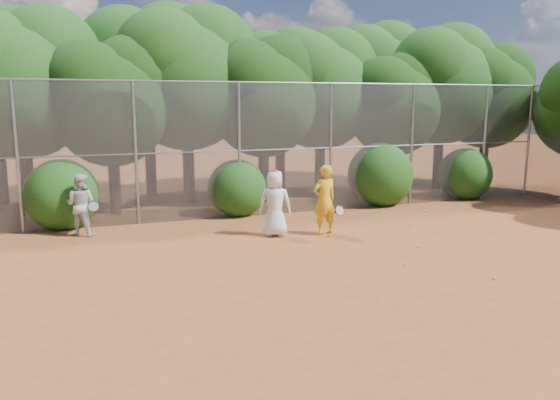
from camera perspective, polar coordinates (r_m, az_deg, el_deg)
name	(u,v)px	position (r m, az deg, el deg)	size (l,w,h in m)	color
ground	(366,269)	(11.60, 9.01, -7.12)	(80.00, 80.00, 0.00)	brown
fence_back	(267,148)	(16.58, -1.34, 5.45)	(20.05, 0.09, 4.03)	gray
tree_1	(22,77)	(18.25, -25.39, 11.56)	(4.64, 4.03, 6.35)	black
tree_2	(112,97)	(17.50, -17.17, 10.28)	(3.99, 3.47, 5.47)	black
tree_3	(187,72)	(18.84, -9.65, 13.02)	(4.89, 4.26, 6.70)	black
tree_4	(264,92)	(18.86, -1.64, 11.21)	(4.19, 3.64, 5.73)	black
tree_5	(322,85)	(20.54, 4.40, 11.92)	(4.51, 3.92, 6.17)	black
tree_6	(395,101)	(20.83, 11.90, 10.11)	(3.86, 3.36, 5.29)	black
tree_7	(443,80)	(22.76, 16.63, 11.95)	(4.77, 4.14, 6.53)	black
tree_8	(488,92)	(23.76, 20.94, 10.50)	(4.25, 3.70, 5.82)	black
tree_10	(148,68)	(20.87, -13.59, 13.24)	(5.15, 4.48, 7.06)	black
tree_11	(281,83)	(21.64, 0.13, 12.17)	(4.64, 4.03, 6.35)	black
tree_12	(375,76)	(24.13, 9.95, 12.65)	(5.02, 4.37, 6.88)	black
bush_0	(61,192)	(16.13, -21.87, 0.81)	(2.00, 2.00, 2.00)	#164310
bush_1	(237,186)	(16.74, -4.51, 1.50)	(1.80, 1.80, 1.80)	#164310
bush_2	(380,172)	(18.69, 10.41, 2.89)	(2.20, 2.20, 2.20)	#164310
bush_3	(465,172)	(20.70, 18.78, 2.80)	(1.90, 1.90, 1.90)	#164310
player_yellow	(325,200)	(14.22, 4.68, 0.00)	(0.88, 0.57, 1.84)	gold
player_teen	(275,203)	(14.03, -0.52, -0.33)	(0.98, 0.81, 1.74)	white
player_white	(81,205)	(15.02, -20.08, -0.46)	(0.99, 0.92, 1.62)	silver
ball_0	(419,246)	(13.49, 14.32, -4.69)	(0.07, 0.07, 0.07)	#C5E229
ball_1	(411,224)	(15.88, 13.53, -2.42)	(0.07, 0.07, 0.07)	#C5E229
ball_2	(494,278)	(11.56, 21.47, -7.62)	(0.07, 0.07, 0.07)	#C5E229
ball_3	(432,241)	(14.11, 15.64, -4.10)	(0.07, 0.07, 0.07)	#C5E229
ball_4	(405,264)	(11.95, 12.89, -6.57)	(0.07, 0.07, 0.07)	#C5E229
ball_5	(425,211)	(17.77, 14.95, -1.15)	(0.07, 0.07, 0.07)	#C5E229
ball_6	(330,236)	(14.14, 5.24, -3.73)	(0.07, 0.07, 0.07)	#C5E229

